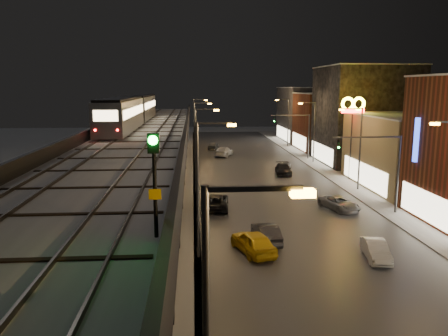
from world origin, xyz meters
name	(u,v)px	position (x,y,z in m)	size (l,w,h in m)	color
road_surface	(266,184)	(7.50, 35.00, 0.03)	(17.00, 120.00, 0.06)	#46474D
sidewalk_right	(349,182)	(17.50, 35.00, 0.07)	(4.00, 120.00, 0.14)	#9FA1A8
under_viaduct_pavement	(150,185)	(-6.00, 35.00, 0.03)	(11.00, 120.00, 0.06)	#9FA1A8
elevated_viaduct	(145,140)	(-6.00, 31.84, 5.62)	(9.00, 100.00, 6.30)	black
viaduct_trackbed	(145,133)	(-6.01, 31.97, 6.39)	(8.40, 100.00, 0.32)	#B2B7C1
viaduct_parapet_streetside	(186,128)	(-1.65, 32.00, 6.85)	(0.30, 100.00, 1.10)	black
viaduct_parapet_far	(103,129)	(-10.35, 32.00, 6.85)	(0.30, 100.00, 1.10)	black
building_c	(418,152)	(23.99, 32.00, 4.08)	(12.20, 15.20, 8.16)	#8A7A57
building_d	(364,115)	(23.99, 48.00, 7.08)	(12.20, 13.20, 14.16)	black
building_e	(333,122)	(23.99, 62.00, 5.08)	(12.20, 12.20, 10.16)	#5D2416
building_f	(312,114)	(23.99, 76.00, 5.58)	(12.20, 16.20, 11.16)	#3B3A3E
streetlight_left_1	(202,180)	(-0.43, 13.00, 5.24)	(2.57, 0.28, 9.00)	#38383A
streetlight_left_2	(198,144)	(-0.43, 31.00, 5.24)	(2.57, 0.28, 9.00)	#38383A
streetlight_right_2	(358,143)	(16.73, 31.00, 5.24)	(2.56, 0.28, 9.00)	#38383A
streetlight_left_3	(196,128)	(-0.43, 49.00, 5.24)	(2.57, 0.28, 9.00)	#38383A
streetlight_right_3	(313,128)	(16.73, 49.00, 5.24)	(2.56, 0.28, 9.00)	#38383A
streetlight_left_4	(196,119)	(-0.43, 67.00, 5.24)	(2.57, 0.28, 9.00)	#38383A
streetlight_right_4	(287,119)	(16.73, 67.00, 5.24)	(2.56, 0.28, 9.00)	#38383A
traffic_light_rig_a	(386,164)	(15.84, 22.00, 4.50)	(6.10, 0.34, 7.00)	#38383A
traffic_light_rig_b	(302,131)	(15.84, 52.00, 4.50)	(6.10, 0.34, 7.00)	#38383A
subway_train	(133,110)	(-8.50, 41.72, 8.32)	(2.86, 35.06, 3.42)	gray
rail_signal	(154,165)	(-2.10, -1.65, 8.88)	(0.37, 0.44, 3.19)	black
car_taxi	(253,243)	(3.02, 13.47, 0.77)	(1.82, 4.54, 1.55)	yellow
car_near_white	(266,234)	(4.24, 15.46, 0.70)	(1.48, 4.24, 1.40)	#212228
car_mid_silver	(216,202)	(1.08, 24.55, 0.69)	(2.28, 4.94, 1.37)	black
car_mid_dark	(224,152)	(4.05, 55.90, 0.76)	(2.12, 5.22, 1.51)	silver
car_far_white	(213,146)	(2.70, 63.88, 0.68)	(1.61, 4.00, 1.36)	slate
car_onc_silver	(376,251)	(10.87, 11.82, 0.61)	(1.30, 3.72, 1.22)	silver
car_onc_dark	(339,204)	(12.34, 23.45, 0.61)	(2.04, 4.42, 1.23)	#989CA6
car_onc_white	(283,170)	(10.61, 40.04, 0.69)	(1.92, 4.72, 1.37)	black
car_onc_red	(285,167)	(11.22, 42.04, 0.64)	(1.51, 3.76, 1.28)	gray
sign_mcdonalds	(353,113)	(18.00, 36.38, 8.14)	(2.98, 0.49, 10.01)	#38383A
sign_carwash	(422,147)	(18.50, 21.11, 6.10)	(1.66, 0.35, 8.62)	#38383A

